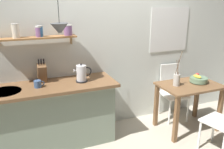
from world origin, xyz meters
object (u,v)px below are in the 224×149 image
at_px(dining_chair_far, 172,89).
at_px(dining_table, 189,93).
at_px(twig_vase, 177,80).
at_px(electric_kettle, 82,74).
at_px(fruit_bowl, 199,79).
at_px(knife_block, 42,73).
at_px(coffee_mug_by_sink, 38,84).
at_px(pendant_lamp, 60,29).

bearing_deg(dining_chair_far, dining_table, -92.38).
bearing_deg(twig_vase, electric_kettle, 169.03).
xyz_separation_m(fruit_bowl, knife_block, (-2.25, 0.45, 0.24)).
relative_size(dining_chair_far, coffee_mug_by_sink, 6.97).
bearing_deg(dining_table, knife_block, 167.29).
bearing_deg(dining_table, dining_chair_far, 87.62).
height_order(dining_table, coffee_mug_by_sink, coffee_mug_by_sink).
bearing_deg(pendant_lamp, coffee_mug_by_sink, -177.97).
bearing_deg(fruit_bowl, knife_block, 168.67).
xyz_separation_m(coffee_mug_by_sink, pendant_lamp, (0.32, 0.01, 0.67)).
relative_size(twig_vase, electric_kettle, 2.07).
xyz_separation_m(dining_table, electric_kettle, (-1.58, 0.30, 0.41)).
xyz_separation_m(fruit_bowl, coffee_mug_by_sink, (-2.32, 0.27, 0.15)).
bearing_deg(twig_vase, fruit_bowl, -2.31).
bearing_deg(coffee_mug_by_sink, pendant_lamp, 2.03).
distance_m(dining_table, dining_chair_far, 0.45).
distance_m(coffee_mug_by_sink, pendant_lamp, 0.74).
distance_m(electric_kettle, pendant_lamp, 0.65).
bearing_deg(coffee_mug_by_sink, dining_chair_far, 3.98).
xyz_separation_m(dining_table, dining_chair_far, (0.02, 0.44, -0.10)).
relative_size(dining_table, knife_block, 2.74).
distance_m(dining_table, coffee_mug_by_sink, 2.20).
bearing_deg(coffee_mug_by_sink, dining_table, -7.63).
bearing_deg(dining_table, fruit_bowl, 5.69).
height_order(twig_vase, pendant_lamp, pendant_lamp).
height_order(fruit_bowl, knife_block, knife_block).
xyz_separation_m(dining_chair_far, fruit_bowl, (0.15, -0.42, 0.29)).
relative_size(electric_kettle, knife_block, 0.76).
bearing_deg(pendant_lamp, dining_chair_far, 4.31).
relative_size(dining_chair_far, pendant_lamp, 1.32).
distance_m(dining_table, electric_kettle, 1.66).
relative_size(dining_chair_far, fruit_bowl, 3.40).
height_order(dining_chair_far, pendant_lamp, pendant_lamp).
bearing_deg(coffee_mug_by_sink, fruit_bowl, -6.65).
xyz_separation_m(dining_table, pendant_lamp, (-1.83, 0.30, 1.01)).
height_order(dining_chair_far, fruit_bowl, dining_chair_far).
bearing_deg(dining_table, twig_vase, 171.56).
bearing_deg(electric_kettle, dining_table, -10.61).
bearing_deg(pendant_lamp, electric_kettle, -0.74).
distance_m(twig_vase, pendant_lamp, 1.80).
bearing_deg(pendant_lamp, dining_table, -9.28).
height_order(dining_table, fruit_bowl, fruit_bowl).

